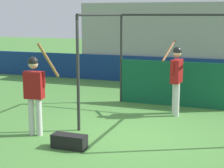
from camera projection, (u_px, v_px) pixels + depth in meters
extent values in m
plane|color=#477F38|center=(131.00, 135.00, 8.28)|extent=(60.00, 60.00, 0.00)
cube|color=navy|center=(180.00, 71.00, 14.08)|extent=(24.00, 0.12, 1.02)
cube|color=#9E9E99|center=(189.00, 41.00, 15.80)|extent=(8.15, 4.00, 3.07)
cube|color=navy|center=(103.00, 52.00, 15.50)|extent=(0.45, 0.40, 0.10)
cube|color=navy|center=(104.00, 47.00, 15.63)|extent=(0.45, 0.06, 0.40)
cube|color=navy|center=(115.00, 53.00, 15.32)|extent=(0.45, 0.40, 0.10)
cube|color=navy|center=(117.00, 47.00, 15.44)|extent=(0.45, 0.06, 0.40)
cube|color=navy|center=(128.00, 53.00, 15.14)|extent=(0.45, 0.40, 0.10)
cube|color=navy|center=(130.00, 47.00, 15.26)|extent=(0.45, 0.06, 0.40)
cube|color=navy|center=(141.00, 54.00, 14.95)|extent=(0.45, 0.40, 0.10)
cube|color=navy|center=(143.00, 48.00, 15.08)|extent=(0.45, 0.06, 0.40)
cube|color=navy|center=(155.00, 54.00, 14.77)|extent=(0.45, 0.40, 0.10)
cube|color=navy|center=(156.00, 48.00, 14.89)|extent=(0.45, 0.06, 0.40)
cube|color=navy|center=(169.00, 55.00, 14.59)|extent=(0.45, 0.40, 0.10)
cube|color=navy|center=(170.00, 49.00, 14.71)|extent=(0.45, 0.06, 0.40)
cube|color=navy|center=(183.00, 55.00, 14.40)|extent=(0.45, 0.40, 0.10)
cube|color=navy|center=(184.00, 49.00, 14.53)|extent=(0.45, 0.06, 0.40)
cube|color=navy|center=(197.00, 56.00, 14.22)|extent=(0.45, 0.40, 0.10)
cube|color=navy|center=(198.00, 49.00, 14.35)|extent=(0.45, 0.06, 0.40)
cube|color=navy|center=(212.00, 56.00, 14.04)|extent=(0.45, 0.40, 0.10)
cube|color=navy|center=(213.00, 50.00, 14.16)|extent=(0.45, 0.06, 0.40)
cube|color=navy|center=(110.00, 41.00, 16.17)|extent=(0.45, 0.40, 0.10)
cube|color=navy|center=(111.00, 36.00, 16.29)|extent=(0.45, 0.06, 0.40)
cube|color=navy|center=(122.00, 42.00, 15.99)|extent=(0.45, 0.40, 0.10)
cube|color=navy|center=(123.00, 36.00, 16.11)|extent=(0.45, 0.06, 0.40)
cube|color=navy|center=(134.00, 42.00, 15.80)|extent=(0.45, 0.40, 0.10)
cube|color=navy|center=(135.00, 36.00, 15.93)|extent=(0.45, 0.06, 0.40)
cube|color=navy|center=(147.00, 42.00, 15.62)|extent=(0.45, 0.40, 0.10)
cube|color=navy|center=(148.00, 37.00, 15.74)|extent=(0.45, 0.06, 0.40)
cube|color=navy|center=(160.00, 43.00, 15.44)|extent=(0.45, 0.40, 0.10)
cube|color=navy|center=(161.00, 37.00, 15.56)|extent=(0.45, 0.06, 0.40)
cube|color=navy|center=(173.00, 43.00, 15.25)|extent=(0.45, 0.40, 0.10)
cube|color=navy|center=(174.00, 37.00, 15.38)|extent=(0.45, 0.06, 0.40)
cube|color=navy|center=(186.00, 43.00, 15.07)|extent=(0.45, 0.40, 0.10)
cube|color=navy|center=(187.00, 37.00, 15.20)|extent=(0.45, 0.06, 0.40)
cube|color=navy|center=(200.00, 44.00, 14.89)|extent=(0.45, 0.40, 0.10)
cube|color=navy|center=(201.00, 38.00, 15.01)|extent=(0.45, 0.06, 0.40)
cube|color=navy|center=(214.00, 44.00, 14.71)|extent=(0.45, 0.40, 0.10)
cube|color=navy|center=(215.00, 38.00, 14.83)|extent=(0.45, 0.06, 0.40)
cube|color=navy|center=(116.00, 31.00, 16.83)|extent=(0.45, 0.40, 0.10)
cube|color=navy|center=(117.00, 26.00, 16.96)|extent=(0.45, 0.06, 0.40)
cube|color=navy|center=(127.00, 32.00, 16.65)|extent=(0.45, 0.40, 0.10)
cube|color=navy|center=(129.00, 26.00, 16.78)|extent=(0.45, 0.06, 0.40)
cube|color=navy|center=(139.00, 32.00, 16.47)|extent=(0.45, 0.40, 0.10)
cube|color=navy|center=(140.00, 26.00, 16.59)|extent=(0.45, 0.06, 0.40)
cube|color=navy|center=(151.00, 32.00, 16.29)|extent=(0.45, 0.40, 0.10)
cube|color=navy|center=(152.00, 26.00, 16.41)|extent=(0.45, 0.06, 0.40)
cube|color=navy|center=(164.00, 32.00, 16.10)|extent=(0.45, 0.40, 0.10)
cube|color=navy|center=(165.00, 27.00, 16.23)|extent=(0.45, 0.06, 0.40)
cube|color=navy|center=(177.00, 32.00, 15.92)|extent=(0.45, 0.40, 0.10)
cube|color=navy|center=(177.00, 27.00, 16.05)|extent=(0.45, 0.06, 0.40)
cube|color=navy|center=(190.00, 33.00, 15.74)|extent=(0.45, 0.40, 0.10)
cube|color=navy|center=(190.00, 27.00, 15.86)|extent=(0.45, 0.06, 0.40)
cube|color=navy|center=(203.00, 33.00, 15.56)|extent=(0.45, 0.40, 0.10)
cube|color=navy|center=(204.00, 27.00, 15.68)|extent=(0.45, 0.06, 0.40)
cube|color=navy|center=(217.00, 33.00, 15.37)|extent=(0.45, 0.40, 0.10)
cube|color=navy|center=(217.00, 27.00, 15.50)|extent=(0.45, 0.06, 0.40)
cube|color=navy|center=(121.00, 22.00, 17.50)|extent=(0.45, 0.40, 0.10)
cube|color=navy|center=(123.00, 17.00, 17.63)|extent=(0.45, 0.06, 0.40)
cube|color=navy|center=(133.00, 22.00, 17.32)|extent=(0.45, 0.40, 0.10)
cube|color=navy|center=(134.00, 17.00, 17.44)|extent=(0.45, 0.06, 0.40)
cube|color=navy|center=(144.00, 22.00, 17.14)|extent=(0.45, 0.40, 0.10)
cube|color=navy|center=(145.00, 17.00, 17.26)|extent=(0.45, 0.06, 0.40)
cube|color=navy|center=(156.00, 22.00, 16.95)|extent=(0.45, 0.40, 0.10)
cube|color=navy|center=(157.00, 17.00, 17.08)|extent=(0.45, 0.06, 0.40)
cube|color=navy|center=(168.00, 22.00, 16.77)|extent=(0.45, 0.40, 0.10)
cube|color=navy|center=(169.00, 17.00, 16.89)|extent=(0.45, 0.06, 0.40)
cube|color=navy|center=(180.00, 22.00, 16.59)|extent=(0.45, 0.40, 0.10)
cube|color=navy|center=(181.00, 17.00, 16.71)|extent=(0.45, 0.06, 0.40)
cube|color=navy|center=(193.00, 23.00, 16.40)|extent=(0.45, 0.40, 0.10)
cube|color=navy|center=(193.00, 17.00, 16.53)|extent=(0.45, 0.06, 0.40)
cube|color=navy|center=(205.00, 23.00, 16.22)|extent=(0.45, 0.40, 0.10)
cube|color=navy|center=(206.00, 17.00, 16.35)|extent=(0.45, 0.06, 0.40)
cube|color=navy|center=(219.00, 23.00, 16.04)|extent=(0.45, 0.40, 0.10)
cube|color=navy|center=(219.00, 17.00, 16.16)|extent=(0.45, 0.06, 0.40)
cube|color=navy|center=(127.00, 13.00, 18.17)|extent=(0.45, 0.40, 0.10)
cube|color=navy|center=(128.00, 9.00, 18.29)|extent=(0.45, 0.06, 0.40)
cube|color=navy|center=(137.00, 13.00, 17.99)|extent=(0.45, 0.40, 0.10)
cube|color=navy|center=(138.00, 9.00, 18.11)|extent=(0.45, 0.06, 0.40)
cube|color=navy|center=(149.00, 13.00, 17.80)|extent=(0.45, 0.40, 0.10)
cube|color=navy|center=(150.00, 8.00, 17.93)|extent=(0.45, 0.06, 0.40)
cube|color=navy|center=(160.00, 13.00, 17.62)|extent=(0.45, 0.40, 0.10)
cube|color=navy|center=(161.00, 8.00, 17.74)|extent=(0.45, 0.06, 0.40)
cube|color=navy|center=(171.00, 13.00, 17.44)|extent=(0.45, 0.40, 0.10)
cube|color=navy|center=(172.00, 8.00, 17.56)|extent=(0.45, 0.06, 0.40)
cube|color=navy|center=(183.00, 13.00, 17.25)|extent=(0.45, 0.40, 0.10)
cube|color=navy|center=(184.00, 8.00, 17.38)|extent=(0.45, 0.06, 0.40)
cube|color=navy|center=(195.00, 13.00, 17.07)|extent=(0.45, 0.40, 0.10)
cube|color=navy|center=(196.00, 8.00, 17.20)|extent=(0.45, 0.06, 0.40)
cube|color=navy|center=(208.00, 13.00, 16.89)|extent=(0.45, 0.40, 0.10)
cube|color=navy|center=(208.00, 8.00, 17.01)|extent=(0.45, 0.06, 0.40)
cube|color=navy|center=(220.00, 13.00, 16.71)|extent=(0.45, 0.40, 0.10)
cube|color=navy|center=(221.00, 8.00, 16.83)|extent=(0.45, 0.06, 0.40)
cylinder|color=#282828|center=(78.00, 74.00, 8.37)|extent=(0.07, 0.07, 2.61)
cylinder|color=#282828|center=(121.00, 59.00, 11.20)|extent=(0.07, 0.07, 2.61)
cylinder|color=#282828|center=(102.00, 15.00, 9.54)|extent=(0.06, 3.07, 0.06)
cylinder|color=#282828|center=(178.00, 15.00, 10.41)|extent=(3.34, 0.06, 0.06)
cube|color=#0F5133|center=(176.00, 84.00, 10.75)|extent=(3.27, 0.03, 1.30)
cylinder|color=silver|center=(177.00, 100.00, 9.74)|extent=(0.14, 0.14, 0.86)
cylinder|color=silver|center=(175.00, 98.00, 9.98)|extent=(0.14, 0.14, 0.86)
cube|color=maroon|center=(177.00, 71.00, 9.73)|extent=(0.26, 0.50, 0.61)
sphere|color=tan|center=(177.00, 53.00, 9.64)|extent=(0.22, 0.22, 0.22)
sphere|color=black|center=(177.00, 51.00, 9.63)|extent=(0.23, 0.23, 0.23)
cylinder|color=maroon|center=(173.00, 67.00, 9.49)|extent=(0.08, 0.08, 0.34)
cylinder|color=maroon|center=(178.00, 65.00, 9.94)|extent=(0.08, 0.08, 0.34)
cylinder|color=brown|center=(169.00, 51.00, 10.00)|extent=(0.24, 0.73, 0.54)
sphere|color=brown|center=(181.00, 61.00, 9.85)|extent=(0.08, 0.08, 0.08)
cylinder|color=silver|center=(31.00, 117.00, 8.21)|extent=(0.14, 0.14, 0.83)
cylinder|color=silver|center=(39.00, 117.00, 8.16)|extent=(0.14, 0.14, 0.83)
cube|color=maroon|center=(34.00, 85.00, 8.05)|extent=(0.43, 0.26, 0.59)
sphere|color=tan|center=(33.00, 64.00, 7.97)|extent=(0.21, 0.21, 0.21)
sphere|color=black|center=(33.00, 62.00, 7.96)|extent=(0.22, 0.22, 0.22)
cylinder|color=maroon|center=(25.00, 78.00, 8.12)|extent=(0.08, 0.08, 0.32)
cylinder|color=maroon|center=(44.00, 79.00, 8.02)|extent=(0.08, 0.08, 0.32)
cylinder|color=brown|center=(48.00, 60.00, 7.86)|extent=(0.24, 0.56, 0.78)
sphere|color=brown|center=(41.00, 77.00, 8.09)|extent=(0.08, 0.08, 0.08)
cube|color=black|center=(69.00, 141.00, 7.42)|extent=(0.70, 0.28, 0.28)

